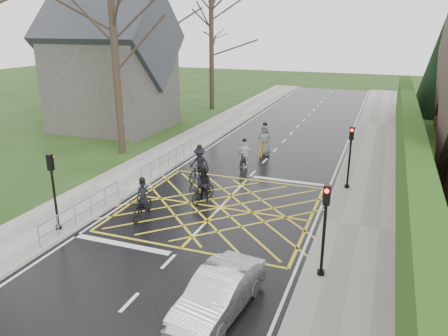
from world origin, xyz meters
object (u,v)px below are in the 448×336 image
Objects in this scene: cyclist_rear at (143,205)px; car at (219,293)px; cyclist_lead at (264,144)px; cyclist_mid at (199,167)px; cyclist_front at (244,157)px; cyclist_back at (203,188)px.

cyclist_rear is 0.50× the size of car.
cyclist_rear is 11.09m from cyclist_lead.
cyclist_rear is 7.23m from car.
cyclist_mid is 1.15× the size of cyclist_front.
cyclist_lead is (0.58, 8.32, 0.07)m from cyclist_back.
cyclist_rear is 5.22m from cyclist_mid.
cyclist_lead is (2.30, 10.85, 0.14)m from cyclist_rear.
cyclist_back is at bearing -56.78° from cyclist_mid.
cyclist_rear is 0.88× the size of cyclist_lead.
cyclist_front is at bearing 65.48° from cyclist_mid.
cyclist_back is 8.25m from car.
cyclist_front is (1.59, 2.69, -0.06)m from cyclist_mid.
cyclist_back reaches higher than car.
cyclist_lead is (1.96, 5.64, 0.02)m from cyclist_mid.
cyclist_mid is at bearing -111.11° from cyclist_lead.
cyclist_rear reaches higher than car.
cyclist_rear is 8.13m from cyclist_front.
cyclist_front is (1.92, 7.90, 0.06)m from cyclist_rear.
cyclist_back is 5.37m from cyclist_front.
cyclist_mid reaches higher than cyclist_front.
car is at bearing -80.96° from cyclist_lead.
cyclist_back is at bearing -95.82° from cyclist_front.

